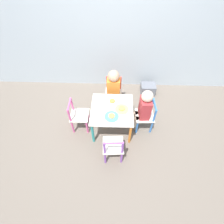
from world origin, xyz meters
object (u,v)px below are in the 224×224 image
chair_blue (146,116)px  plate_right (122,109)px  plate_front (112,116)px  storage_bin (148,89)px  child_back (113,87)px  chair_pink (78,116)px  child_right (144,108)px  kids_table (112,112)px  plate_back (112,101)px  chair_red (114,93)px  chair_purple (113,147)px

chair_blue → plate_right: chair_blue is taller
plate_front → storage_bin: bearing=55.8°
plate_right → storage_bin: (0.49, 0.78, -0.34)m
child_back → plate_front: bearing=-89.7°
plate_front → chair_pink: bearing=165.3°
child_right → plate_front: bearing=-73.1°
chair_pink → kids_table: bearing=-90.0°
plate_right → plate_back: (-0.13, 0.13, 0.00)m
plate_right → plate_back: size_ratio=1.03×
chair_pink → plate_right: chair_pink is taller
plate_right → child_back: bearing=106.2°
child_back → storage_bin: 0.78m
child_right → plate_back: bearing=-107.4°
plate_right → plate_front: same height
kids_table → plate_front: plate_front is taller
kids_table → plate_right: 0.15m
chair_blue → child_right: child_right is taller
chair_blue → plate_front: bearing=-75.0°
chair_pink → storage_bin: bearing=-55.4°
chair_pink → plate_back: chair_pink is taller
plate_right → plate_back: 0.19m
plate_back → storage_bin: bearing=46.1°
child_right → plate_back: 0.45m
chair_blue → chair_pink: 0.99m
chair_blue → storage_bin: chair_blue is taller
child_right → chair_red: bearing=-141.0°
chair_blue → child_back: child_back is taller
chair_red → storage_bin: size_ratio=2.03×
chair_red → chair_pink: 0.71m
kids_table → chair_blue: 0.51m
chair_pink → plate_back: (0.49, 0.14, 0.18)m
chair_purple → chair_pink: same height
chair_purple → child_right: size_ratio=0.70×
kids_table → plate_back: bearing=90.0°
child_back → plate_back: size_ratio=4.01×
kids_table → child_back: child_back is taller
child_back → plate_right: 0.45m
chair_purple → plate_right: bearing=-105.4°
plate_right → kids_table: bearing=180.0°
chair_blue → child_back: bearing=-132.9°
chair_blue → chair_pink: same height
plate_back → plate_front: bearing=-90.0°
chair_red → chair_pink: size_ratio=1.00×
child_back → plate_back: (-0.01, -0.30, -0.00)m
chair_pink → plate_back: bearing=-74.9°
chair_blue → plate_back: (-0.49, 0.11, 0.18)m
chair_pink → child_right: 0.95m
kids_table → plate_right: plate_right is taller
plate_right → storage_bin: size_ratio=0.73×
kids_table → chair_pink: size_ratio=1.12×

